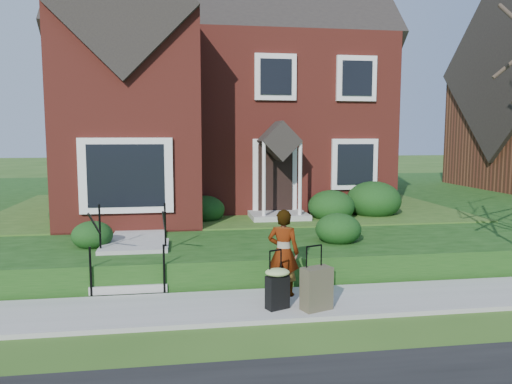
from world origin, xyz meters
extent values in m
plane|color=#2D5119|center=(0.00, 0.00, 0.00)|extent=(120.00, 120.00, 0.00)
cube|color=#9E9B93|center=(0.00, 0.00, 0.04)|extent=(60.00, 1.60, 0.08)
cube|color=#153B10|center=(4.00, 10.90, 0.30)|extent=(44.00, 20.00, 0.60)
cube|color=#9E9B93|center=(-2.50, 5.00, 0.63)|extent=(1.20, 6.00, 0.06)
cube|color=maroon|center=(0.00, 10.00, 3.30)|extent=(10.00, 8.00, 5.40)
cube|color=maroon|center=(-2.80, 5.20, 3.30)|extent=(3.60, 2.40, 5.40)
cube|color=white|center=(-2.80, 4.05, 2.00)|extent=(2.20, 0.30, 1.80)
cube|color=black|center=(1.20, 5.94, 1.65)|extent=(1.00, 0.12, 2.10)
cube|color=black|center=(3.60, 5.95, 2.10)|extent=(1.40, 0.10, 1.50)
cube|color=#9E9B93|center=(-2.50, 1.00, 0.15)|extent=(1.40, 0.30, 0.15)
cube|color=#9E9B93|center=(-2.50, 1.30, 0.30)|extent=(1.40, 0.30, 0.15)
cube|color=#9E9B93|center=(-2.50, 1.60, 0.45)|extent=(1.40, 0.30, 0.15)
cube|color=#9E9B93|center=(-2.50, 1.90, 0.60)|extent=(1.40, 0.30, 0.15)
cube|color=#9E9B93|center=(-2.50, 2.45, 0.60)|extent=(1.40, 0.80, 0.15)
cylinder|color=black|center=(-3.15, 0.85, 0.53)|extent=(0.04, 0.04, 0.90)
cylinder|color=black|center=(-3.15, 2.05, 1.13)|extent=(0.04, 0.04, 0.90)
cylinder|color=black|center=(-1.85, 0.85, 0.53)|extent=(0.04, 0.04, 0.90)
cylinder|color=black|center=(-1.85, 2.05, 1.13)|extent=(0.04, 0.04, 0.90)
ellipsoid|color=black|center=(-4.28, 5.07, 1.02)|extent=(1.20, 1.20, 0.84)
ellipsoid|color=black|center=(-0.87, 5.51, 0.99)|extent=(1.11, 1.11, 0.78)
ellipsoid|color=black|center=(2.68, 5.21, 1.06)|extent=(1.31, 1.31, 0.92)
ellipsoid|color=black|center=(4.11, 5.68, 1.16)|extent=(1.61, 1.61, 1.13)
ellipsoid|color=black|center=(-3.41, 2.63, 0.90)|extent=(0.87, 0.87, 0.61)
ellipsoid|color=black|center=(1.93, 2.29, 0.96)|extent=(1.02, 1.02, 0.71)
imported|color=#999999|center=(0.29, 0.39, 0.87)|extent=(0.68, 0.58, 1.57)
cube|color=black|center=(0.04, -0.31, 0.36)|extent=(0.42, 0.34, 0.56)
cylinder|color=black|center=(0.04, -0.31, 1.06)|extent=(0.22, 0.11, 0.03)
cylinder|color=black|center=(-0.07, -0.31, 0.85)|extent=(0.02, 0.02, 0.42)
cylinder|color=black|center=(0.15, -0.31, 0.85)|extent=(0.02, 0.02, 0.42)
cylinder|color=black|center=(-0.09, -0.31, 0.11)|extent=(0.06, 0.07, 0.06)
cylinder|color=black|center=(0.17, -0.31, 0.11)|extent=(0.06, 0.07, 0.06)
ellipsoid|color=#A4C06D|center=(0.04, -0.31, 0.71)|extent=(0.51, 0.47, 0.13)
cube|color=#4E4934|center=(0.68, -0.45, 0.44)|extent=(0.56, 0.43, 0.71)
cylinder|color=black|center=(0.68, -0.45, 1.14)|extent=(0.29, 0.13, 0.03)
cylinder|color=black|center=(0.53, -0.45, 0.97)|extent=(0.02, 0.02, 0.35)
cylinder|color=black|center=(0.82, -0.45, 0.97)|extent=(0.02, 0.02, 0.35)
cylinder|color=black|center=(0.50, -0.45, 0.11)|extent=(0.06, 0.07, 0.06)
cylinder|color=black|center=(0.85, -0.45, 0.11)|extent=(0.06, 0.07, 0.06)
camera|label=1|loc=(-1.53, -8.23, 2.97)|focal=35.00mm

